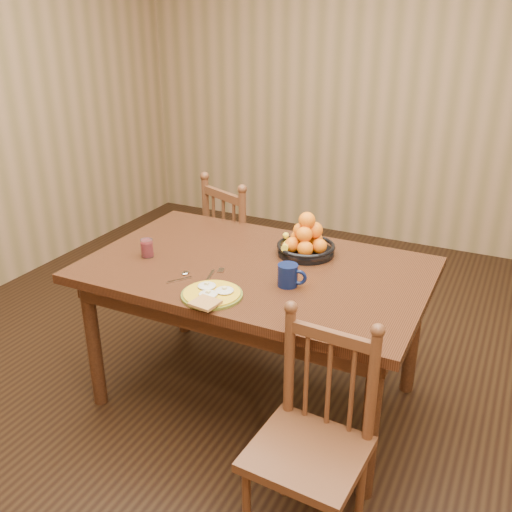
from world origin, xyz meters
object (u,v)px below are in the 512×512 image
at_px(dining_table, 256,282).
at_px(chair_near, 312,443).
at_px(chair_far, 243,253).
at_px(fruit_bowl, 306,241).
at_px(coffee_mug, 289,275).
at_px(breakfast_plate, 212,294).

distance_m(dining_table, chair_near, 0.90).
xyz_separation_m(chair_far, fruit_bowl, (0.60, -0.47, 0.36)).
bearing_deg(chair_near, fruit_bowl, 117.02).
xyz_separation_m(dining_table, coffee_mug, (0.22, -0.13, 0.14)).
bearing_deg(breakfast_plate, dining_table, 85.48).
height_order(chair_far, coffee_mug, chair_far).
xyz_separation_m(dining_table, fruit_bowl, (0.16, 0.23, 0.15)).
xyz_separation_m(dining_table, chair_far, (-0.44, 0.71, -0.21)).
distance_m(chair_far, fruit_bowl, 0.84).
xyz_separation_m(chair_far, breakfast_plate, (0.41, -1.07, 0.30)).
distance_m(chair_far, chair_near, 1.70).
relative_size(dining_table, breakfast_plate, 5.45).
xyz_separation_m(coffee_mug, fruit_bowl, (-0.06, 0.36, 0.02)).
bearing_deg(coffee_mug, chair_near, -58.63).
distance_m(dining_table, coffee_mug, 0.29).
xyz_separation_m(chair_far, chair_near, (0.99, -1.38, -0.03)).
distance_m(dining_table, fruit_bowl, 0.32).
bearing_deg(breakfast_plate, fruit_bowl, 72.69).
bearing_deg(fruit_bowl, breakfast_plate, -107.31).
bearing_deg(chair_far, chair_near, 148.37).
relative_size(breakfast_plate, fruit_bowl, 1.01).
height_order(breakfast_plate, coffee_mug, coffee_mug).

